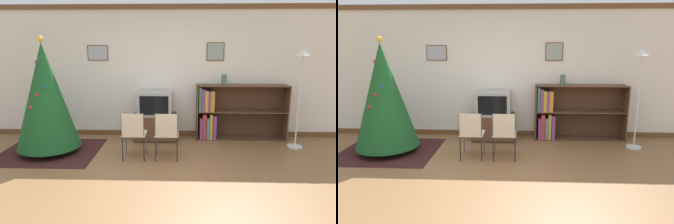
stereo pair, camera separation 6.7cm
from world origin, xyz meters
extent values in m
plane|color=brown|center=(0.00, 0.00, 0.00)|extent=(24.00, 24.00, 0.00)
cube|color=silver|center=(0.00, 2.47, 1.35)|extent=(8.20, 0.08, 2.70)
cube|color=brown|center=(0.00, 2.42, 2.65)|extent=(8.20, 0.03, 0.10)
cube|color=brown|center=(0.00, 2.42, 0.05)|extent=(8.20, 0.03, 0.10)
cube|color=brown|center=(-1.24, 2.42, 1.75)|extent=(0.42, 0.02, 0.31)
cube|color=#9EA8B2|center=(-1.24, 2.41, 1.75)|extent=(0.39, 0.01, 0.28)
cube|color=brown|center=(1.17, 2.42, 1.78)|extent=(0.36, 0.02, 0.37)
cube|color=gray|center=(1.17, 2.41, 1.78)|extent=(0.32, 0.01, 0.33)
cube|color=#381919|center=(-1.91, 1.32, 0.00)|extent=(1.75, 1.53, 0.01)
cylinder|color=maroon|center=(-1.91, 1.32, 0.06)|extent=(0.36, 0.36, 0.10)
cone|color=#195123|center=(-1.91, 1.32, 1.03)|extent=(1.10, 1.10, 1.85)
sphere|color=yellow|center=(-1.91, 1.32, 2.01)|extent=(0.10, 0.10, 0.10)
sphere|color=red|center=(-2.33, 1.28, 0.52)|extent=(0.05, 0.05, 0.05)
sphere|color=red|center=(-2.01, 1.59, 0.98)|extent=(0.05, 0.05, 0.05)
sphere|color=red|center=(-2.05, 1.04, 0.89)|extent=(0.06, 0.06, 0.06)
sphere|color=red|center=(-2.01, 1.29, 1.62)|extent=(0.06, 0.06, 0.06)
sphere|color=red|center=(-1.94, 1.06, 1.09)|extent=(0.06, 0.06, 0.06)
sphere|color=gold|center=(-2.01, 1.49, 1.28)|extent=(0.06, 0.06, 0.06)
sphere|color=#1E4CB2|center=(-1.83, 1.11, 1.22)|extent=(0.05, 0.05, 0.05)
cube|color=#412A1A|center=(-0.05, 2.12, 0.03)|extent=(0.83, 0.54, 0.05)
cube|color=brown|center=(-0.05, 2.12, 0.29)|extent=(0.86, 0.56, 0.48)
cube|color=#9E9E99|center=(-0.05, 2.12, 0.76)|extent=(0.68, 0.54, 0.48)
cube|color=black|center=(-0.05, 1.85, 0.76)|extent=(0.56, 0.01, 0.37)
cube|color=beige|center=(-0.32, 1.09, 0.43)|extent=(0.40, 0.40, 0.02)
cube|color=beige|center=(-0.32, 0.90, 0.63)|extent=(0.35, 0.01, 0.38)
cylinder|color=#4C4C51|center=(-0.50, 1.27, 0.21)|extent=(0.02, 0.02, 0.42)
cylinder|color=#4C4C51|center=(-0.14, 1.27, 0.21)|extent=(0.02, 0.02, 0.42)
cylinder|color=#4C4C51|center=(-0.50, 0.91, 0.21)|extent=(0.02, 0.02, 0.42)
cylinder|color=#4C4C51|center=(-0.14, 0.91, 0.21)|extent=(0.02, 0.02, 0.42)
cylinder|color=#4C4C51|center=(-0.50, 0.91, 0.41)|extent=(0.02, 0.02, 0.82)
cylinder|color=#4C4C51|center=(-0.14, 0.91, 0.41)|extent=(0.02, 0.02, 0.82)
cube|color=beige|center=(0.23, 1.09, 0.43)|extent=(0.40, 0.40, 0.02)
cube|color=beige|center=(0.23, 0.90, 0.63)|extent=(0.35, 0.01, 0.38)
cylinder|color=#4C4C51|center=(0.05, 1.27, 0.21)|extent=(0.02, 0.02, 0.42)
cylinder|color=#4C4C51|center=(0.41, 1.27, 0.21)|extent=(0.02, 0.02, 0.42)
cylinder|color=#4C4C51|center=(0.05, 0.91, 0.21)|extent=(0.02, 0.02, 0.42)
cylinder|color=#4C4C51|center=(0.41, 0.91, 0.21)|extent=(0.02, 0.02, 0.42)
cylinder|color=#4C4C51|center=(0.05, 0.91, 0.41)|extent=(0.02, 0.02, 0.82)
cylinder|color=#4C4C51|center=(0.41, 0.91, 0.41)|extent=(0.02, 0.02, 0.82)
cube|color=brown|center=(0.81, 2.23, 0.56)|extent=(0.02, 0.36, 1.12)
cube|color=brown|center=(2.61, 2.23, 0.56)|extent=(0.02, 0.36, 1.12)
cube|color=brown|center=(1.71, 2.23, 1.11)|extent=(1.83, 0.36, 0.02)
cube|color=brown|center=(1.71, 2.23, 0.01)|extent=(1.83, 0.36, 0.02)
cube|color=brown|center=(1.71, 2.23, 0.58)|extent=(1.79, 0.36, 0.02)
cube|color=#492F1E|center=(1.71, 2.41, 0.56)|extent=(1.83, 0.01, 1.12)
cube|color=#7A3D7F|center=(0.89, 2.17, 0.23)|extent=(0.05, 0.22, 0.43)
cube|color=#B73333|center=(0.96, 2.19, 0.27)|extent=(0.08, 0.27, 0.51)
cube|color=teal|center=(1.03, 2.18, 0.24)|extent=(0.05, 0.24, 0.44)
cube|color=gold|center=(1.09, 2.20, 0.28)|extent=(0.06, 0.29, 0.51)
cube|color=#7A3D7F|center=(1.17, 2.17, 0.26)|extent=(0.07, 0.23, 0.49)
cube|color=#337547|center=(0.86, 2.19, 0.84)|extent=(0.05, 0.27, 0.49)
cube|color=#7A3D7F|center=(0.92, 2.19, 0.82)|extent=(0.06, 0.26, 0.46)
cube|color=gold|center=(0.99, 2.17, 0.80)|extent=(0.07, 0.22, 0.42)
cube|color=#7A3D7F|center=(1.05, 2.16, 0.80)|extent=(0.04, 0.21, 0.41)
cube|color=orange|center=(1.11, 2.20, 0.80)|extent=(0.07, 0.29, 0.41)
cylinder|color=#47664C|center=(1.33, 2.22, 1.22)|extent=(0.10, 0.10, 0.20)
torus|color=#47664C|center=(1.33, 2.22, 1.32)|extent=(0.09, 0.09, 0.02)
cylinder|color=silver|center=(2.65, 1.72, 0.01)|extent=(0.28, 0.28, 0.03)
cylinder|color=silver|center=(2.65, 1.72, 0.87)|extent=(0.03, 0.03, 1.70)
cone|color=white|center=(2.65, 1.72, 1.78)|extent=(0.28, 0.28, 0.12)
camera|label=1|loc=(0.42, -3.79, 1.91)|focal=32.00mm
camera|label=2|loc=(0.49, -3.78, 1.91)|focal=32.00mm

